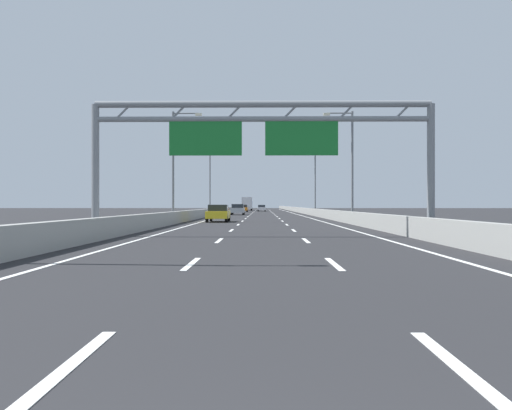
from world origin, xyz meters
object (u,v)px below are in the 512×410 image
Objects in this scene: streetlamp_right_mid at (350,159)px; silver_car at (238,209)px; white_car at (262,208)px; box_truck at (247,203)px; sign_gantry at (260,134)px; yellow_car at (218,213)px; orange_car at (243,208)px; streetlamp_left_far at (212,178)px; streetlamp_left_mid at (176,159)px; streetlamp_right_far at (314,178)px.

streetlamp_right_mid reaches higher than silver_car.
box_truck is at bearing 103.59° from white_car.
streetlamp_right_mid is (7.56, 21.70, 0.59)m from sign_gantry.
silver_car is 32.54m from yellow_car.
yellow_car is at bearing -92.86° from white_car.
box_truck is at bearing 91.91° from sign_gantry.
streetlamp_left_far is at bearing -97.55° from orange_car.
sign_gantry is 1.69× the size of streetlamp_left_mid.
streetlamp_right_mid and streetlamp_left_far have the same top height.
streetlamp_right_mid is at bearing 0.00° from streetlamp_left_mid.
orange_car is 26.34m from box_truck.
sign_gantry is 22.93m from streetlamp_left_mid.
streetlamp_left_mid is 2.09× the size of white_car.
box_truck is at bearing 89.96° from yellow_car.
streetlamp_right_mid is at bearing -71.32° from silver_car.
streetlamp_right_mid is 88.40m from box_truck.
orange_car is 0.53× the size of box_truck.
box_truck is (3.71, 87.61, -3.64)m from streetlamp_left_mid.
box_truck is at bearing 87.57° from streetlamp_left_mid.
orange_car is at bearing 82.45° from streetlamp_left_far.
streetlamp_left_far is at bearing 180.00° from streetlamp_right_far.
streetlamp_left_mid is at bearing -96.76° from silver_car.
streetlamp_left_far is 28.40m from orange_car.
yellow_car is (-3.71, 21.87, -4.05)m from sign_gantry.
sign_gantry reaches higher than orange_car.
streetlamp_left_far is 6.07m from silver_car.
streetlamp_left_far and streetlamp_right_far have the same top height.
orange_car is (-3.60, -11.56, 0.01)m from white_car.
streetlamp_left_mid is 33.51m from streetlamp_left_far.
streetlamp_right_far is at bearing 4.19° from silver_car.
streetlamp_left_mid and streetlamp_right_mid have the same top height.
streetlamp_left_far is 2.09× the size of white_car.
yellow_car is (-0.22, -32.54, -0.04)m from silver_car.
streetlamp_right_far is 2.09× the size of white_car.
streetlamp_left_mid is 87.76m from box_truck.
orange_car is at bearing 92.54° from sign_gantry.
white_car is at bearing 79.51° from streetlamp_left_far.
streetlamp_right_far is 40.34m from white_car.
streetlamp_right_far is 35.51m from yellow_car.
sign_gantry reaches higher than silver_car.
yellow_car is 61.12m from orange_car.
sign_gantry is 3.54× the size of white_car.
streetlamp_left_far is at bearing 168.21° from silver_car.
streetlamp_left_mid is at bearing -95.71° from white_car.
streetlamp_left_far is (-14.93, 33.51, 0.00)m from streetlamp_right_mid.
streetlamp_left_far reaches higher than yellow_car.
streetlamp_right_mid is 1.00× the size of streetlamp_right_far.
streetlamp_right_far is at bearing 0.00° from streetlamp_left_far.
silver_car reaches higher than white_car.
sign_gantry is at bearing -80.36° from yellow_car.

